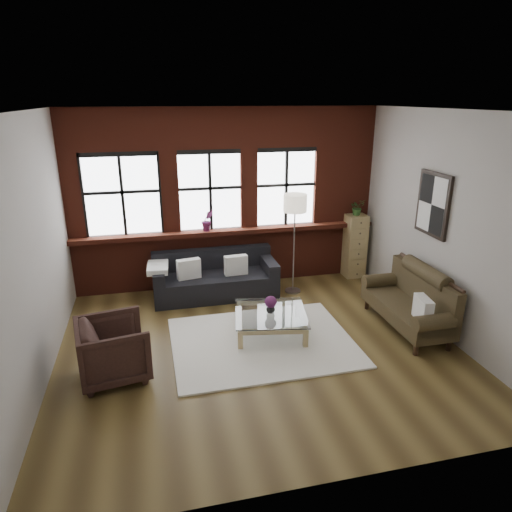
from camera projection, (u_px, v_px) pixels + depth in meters
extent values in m
plane|color=#4E3B1C|center=(259.00, 346.00, 6.48)|extent=(5.50, 5.50, 0.00)
plane|color=white|center=(259.00, 110.00, 5.42)|extent=(5.50, 5.50, 0.00)
plane|color=#ABA69F|center=(227.00, 199.00, 8.24)|extent=(5.50, 0.00, 5.50)
plane|color=#ABA69F|center=(333.00, 329.00, 3.65)|extent=(5.50, 0.00, 5.50)
plane|color=#ABA69F|center=(32.00, 255.00, 5.35)|extent=(0.00, 5.00, 5.00)
plane|color=#ABA69F|center=(445.00, 226.00, 6.54)|extent=(0.00, 5.00, 5.00)
cube|color=maroon|center=(229.00, 231.00, 8.29)|extent=(5.50, 0.30, 0.08)
cube|color=white|center=(262.00, 342.00, 6.58)|extent=(2.58, 2.04, 0.03)
cube|color=white|center=(189.00, 269.00, 7.76)|extent=(0.42, 0.21, 0.34)
cube|color=white|center=(236.00, 265.00, 7.94)|extent=(0.41, 0.17, 0.34)
cube|color=white|center=(423.00, 309.00, 6.31)|extent=(0.20, 0.40, 0.34)
imported|color=black|center=(114.00, 349.00, 5.67)|extent=(0.97, 0.95, 0.77)
imported|color=#B2B2B2|center=(271.00, 308.00, 6.71)|extent=(0.14, 0.14, 0.14)
sphere|color=#66235A|center=(271.00, 302.00, 6.68)|extent=(0.18, 0.18, 0.18)
cube|color=#A28B58|center=(354.00, 246.00, 8.85)|extent=(0.38, 0.38, 1.23)
imported|color=#2D5923|center=(357.00, 207.00, 8.60)|extent=(0.30, 0.27, 0.30)
imported|color=#66235A|center=(207.00, 220.00, 8.10)|extent=(0.23, 0.20, 0.38)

